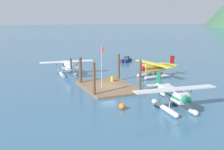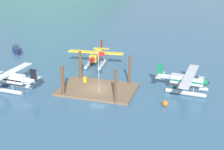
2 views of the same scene
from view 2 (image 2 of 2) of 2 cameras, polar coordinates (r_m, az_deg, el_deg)
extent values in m
plane|color=#38607F|center=(47.25, -2.66, -2.80)|extent=(1200.00, 1200.00, 0.00)
cube|color=brown|center=(47.19, -2.66, -2.64)|extent=(11.41, 7.80, 0.30)
cylinder|color=brown|center=(44.96, -9.06, -1.15)|extent=(0.50, 0.50, 4.57)
cylinder|color=brown|center=(41.91, 0.64, -2.29)|extent=(0.40, 0.40, 4.89)
cylinder|color=brown|center=(51.07, -5.85, 1.77)|extent=(0.45, 0.45, 4.73)
cylinder|color=brown|center=(48.35, 3.27, 0.83)|extent=(0.38, 0.38, 4.85)
cylinder|color=silver|center=(44.52, -2.47, 0.49)|extent=(0.08, 0.08, 6.31)
cube|color=red|center=(43.49, -1.97, 3.91)|extent=(0.90, 0.03, 0.56)
sphere|color=gold|center=(43.52, -2.54, 4.46)|extent=(0.10, 0.10, 0.10)
cylinder|color=gold|center=(49.50, -5.02, -0.82)|extent=(0.58, 0.58, 0.88)
torus|color=gold|center=(49.50, -5.02, -0.82)|extent=(0.62, 0.62, 0.04)
sphere|color=orange|center=(42.72, 9.77, -5.16)|extent=(0.80, 0.80, 0.80)
cylinder|color=#B7BABF|center=(57.95, -1.71, 2.04)|extent=(1.08, 5.63, 0.64)
sphere|color=#B7BABF|center=(55.38, -2.40, 1.14)|extent=(0.64, 0.64, 0.64)
cylinder|color=#B7BABF|center=(58.57, -4.09, 2.20)|extent=(1.08, 5.63, 0.64)
sphere|color=#B7BABF|center=(56.03, -4.88, 1.32)|extent=(0.64, 0.64, 0.64)
cylinder|color=#B7BABF|center=(56.63, -2.01, 2.31)|extent=(0.10, 0.10, 0.70)
cylinder|color=#B7BABF|center=(58.85, -1.44, 3.02)|extent=(0.10, 0.10, 0.70)
cylinder|color=#B7BABF|center=(57.27, -4.44, 2.47)|extent=(0.10, 0.10, 0.70)
cylinder|color=#B7BABF|center=(59.46, -3.79, 3.17)|extent=(0.10, 0.10, 0.70)
cube|color=yellow|center=(57.75, -2.94, 3.65)|extent=(1.61, 4.88, 1.20)
cube|color=#B21E1E|center=(57.78, -2.94, 3.55)|extent=(1.63, 4.79, 0.24)
cube|color=#283347|center=(56.66, -3.23, 3.65)|extent=(1.14, 1.18, 0.56)
cube|color=yellow|center=(57.29, -3.03, 4.20)|extent=(10.48, 2.22, 0.14)
cylinder|color=#B21E1E|center=(56.86, -0.88, 3.75)|extent=(0.63, 0.13, 0.84)
cylinder|color=#B21E1E|center=(57.98, -5.13, 4.00)|extent=(0.63, 0.13, 0.84)
cylinder|color=#B21E1E|center=(55.27, -3.66, 2.85)|extent=(1.00, 0.67, 0.96)
cone|color=black|center=(54.86, -3.79, 2.71)|extent=(0.39, 0.38, 0.36)
cube|color=yellow|center=(60.74, -2.15, 4.61)|extent=(0.61, 2.23, 0.56)
cube|color=#B21E1E|center=(61.35, -1.95, 5.60)|extent=(0.20, 1.01, 1.90)
cube|color=yellow|center=(61.46, -1.97, 4.90)|extent=(3.25, 1.05, 0.10)
cylinder|color=#B7BABF|center=(48.99, 13.73, -2.12)|extent=(5.64, 1.18, 0.64)
sphere|color=#B7BABF|center=(48.74, 16.97, -2.57)|extent=(0.64, 0.64, 0.64)
cylinder|color=#B7BABF|center=(46.71, 13.23, -3.22)|extent=(5.64, 1.18, 0.64)
sphere|color=#B7BABF|center=(46.44, 16.63, -3.70)|extent=(0.64, 0.64, 0.64)
cylinder|color=#B7BABF|center=(48.62, 15.19, -1.58)|extent=(0.10, 0.10, 0.70)
cylinder|color=#B7BABF|center=(48.90, 12.41, -1.20)|extent=(0.10, 0.10, 0.70)
cylinder|color=#B7BABF|center=(46.31, 14.76, -2.67)|extent=(0.10, 0.10, 0.70)
cylinder|color=#B7BABF|center=(46.61, 11.85, -2.26)|extent=(0.10, 0.10, 0.70)
cube|color=silver|center=(47.25, 13.65, -0.85)|extent=(4.90, 1.70, 1.20)
cube|color=#196B47|center=(47.28, 13.64, -0.96)|extent=(4.80, 1.71, 0.24)
cube|color=#283347|center=(47.01, 14.97, -0.65)|extent=(1.20, 1.16, 0.56)
cube|color=silver|center=(46.98, 14.07, -0.14)|extent=(2.40, 10.49, 0.14)
cylinder|color=#196B47|center=(49.14, 14.44, 0.34)|extent=(0.14, 0.63, 0.84)
cylinder|color=#196B47|center=(45.05, 13.60, -1.45)|extent=(0.14, 0.63, 0.84)
cylinder|color=#196B47|center=(46.99, 16.89, -1.29)|extent=(0.69, 1.01, 0.96)
cone|color=black|center=(46.96, 17.43, -1.37)|extent=(0.38, 0.39, 0.36)
cube|color=silver|center=(47.72, 9.82, -0.21)|extent=(2.23, 0.65, 0.56)
cube|color=#196B47|center=(47.61, 8.83, 0.89)|extent=(1.01, 0.22, 1.90)
cube|color=silver|center=(47.85, 8.89, 0.03)|extent=(1.11, 3.26, 0.10)
cylinder|color=#B7BABF|center=(48.80, -18.90, -2.76)|extent=(5.63, 1.03, 0.64)
cylinder|color=#B7BABF|center=(50.58, -17.15, -1.73)|extent=(5.63, 1.03, 0.64)
sphere|color=#B7BABF|center=(52.27, -19.59, -1.30)|extent=(0.64, 0.64, 0.64)
cylinder|color=#B7BABF|center=(47.83, -17.87, -2.25)|extent=(0.10, 0.10, 0.70)
cylinder|color=#B7BABF|center=(51.06, -18.30, -0.85)|extent=(0.10, 0.10, 0.70)
cylinder|color=#B7BABF|center=(49.64, -16.12, -1.21)|extent=(0.10, 0.10, 0.70)
cube|color=white|center=(49.11, -18.21, -0.50)|extent=(4.87, 1.57, 1.20)
cube|color=black|center=(49.14, -18.20, -0.60)|extent=(4.78, 1.58, 0.24)
cube|color=#283347|center=(49.66, -19.23, 0.02)|extent=(1.17, 1.13, 0.56)
cube|color=white|center=(49.06, -18.57, 0.28)|extent=(2.12, 10.47, 0.14)
cylinder|color=black|center=(50.78, -17.01, 0.73)|extent=(0.12, 0.63, 0.84)
cube|color=white|center=(47.17, -15.12, -0.89)|extent=(2.23, 0.59, 0.56)
cube|color=black|center=(46.38, -14.31, -0.06)|extent=(1.01, 0.19, 1.90)
cube|color=white|center=(46.69, -14.33, -0.91)|extent=(1.02, 3.25, 0.10)
cube|color=navy|center=(69.48, -17.08, 4.32)|extent=(3.88, 4.16, 0.70)
sphere|color=navy|center=(71.50, -17.31, 4.73)|extent=(0.70, 0.70, 0.70)
cube|color=#283347|center=(69.58, -17.17, 4.97)|extent=(1.62, 1.63, 0.80)
cube|color=black|center=(67.23, -16.82, 4.04)|extent=(0.48, 0.48, 0.80)
camera|label=1|loc=(35.79, 58.01, -2.47)|focal=43.01mm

